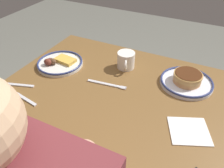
{
  "coord_description": "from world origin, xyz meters",
  "views": [
    {
      "loc": [
        -0.3,
        0.72,
        1.4
      ],
      "look_at": [
        0.06,
        -0.02,
        0.76
      ],
      "focal_mm": 35.08,
      "sensor_mm": 36.0,
      "label": 1
    }
  ],
  "objects_px": {
    "paper_napkin": "(189,131)",
    "fork_near": "(21,96)",
    "coffee_mug": "(126,60)",
    "fork_far": "(107,84)",
    "plate_near_main": "(187,80)",
    "butter_knife": "(12,84)",
    "plate_center_pancakes": "(60,63)"
  },
  "relations": [
    {
      "from": "plate_center_pancakes",
      "to": "coffee_mug",
      "type": "distance_m",
      "value": 0.37
    },
    {
      "from": "plate_near_main",
      "to": "plate_center_pancakes",
      "type": "xyz_separation_m",
      "value": [
        0.67,
        0.13,
        -0.01
      ]
    },
    {
      "from": "plate_near_main",
      "to": "paper_napkin",
      "type": "bearing_deg",
      "value": 103.43
    },
    {
      "from": "paper_napkin",
      "to": "fork_near",
      "type": "bearing_deg",
      "value": 10.44
    },
    {
      "from": "plate_center_pancakes",
      "to": "butter_knife",
      "type": "distance_m",
      "value": 0.27
    },
    {
      "from": "coffee_mug",
      "to": "butter_knife",
      "type": "relative_size",
      "value": 0.56
    },
    {
      "from": "paper_napkin",
      "to": "fork_far",
      "type": "relative_size",
      "value": 0.74
    },
    {
      "from": "paper_napkin",
      "to": "butter_knife",
      "type": "relative_size",
      "value": 0.68
    },
    {
      "from": "plate_near_main",
      "to": "plate_center_pancakes",
      "type": "bearing_deg",
      "value": 11.35
    },
    {
      "from": "plate_near_main",
      "to": "fork_near",
      "type": "relative_size",
      "value": 1.27
    },
    {
      "from": "plate_center_pancakes",
      "to": "fork_far",
      "type": "bearing_deg",
      "value": 172.04
    },
    {
      "from": "fork_near",
      "to": "plate_near_main",
      "type": "bearing_deg",
      "value": -146.75
    },
    {
      "from": "coffee_mug",
      "to": "fork_near",
      "type": "bearing_deg",
      "value": 52.76
    },
    {
      "from": "plate_near_main",
      "to": "plate_center_pancakes",
      "type": "distance_m",
      "value": 0.68
    },
    {
      "from": "fork_near",
      "to": "fork_far",
      "type": "bearing_deg",
      "value": -140.87
    },
    {
      "from": "fork_far",
      "to": "plate_near_main",
      "type": "bearing_deg",
      "value": -152.83
    },
    {
      "from": "fork_near",
      "to": "fork_far",
      "type": "xyz_separation_m",
      "value": [
        -0.31,
        -0.26,
        0.0
      ]
    },
    {
      "from": "plate_near_main",
      "to": "coffee_mug",
      "type": "height_order",
      "value": "coffee_mug"
    },
    {
      "from": "coffee_mug",
      "to": "paper_napkin",
      "type": "height_order",
      "value": "coffee_mug"
    },
    {
      "from": "plate_near_main",
      "to": "coffee_mug",
      "type": "distance_m",
      "value": 0.33
    },
    {
      "from": "plate_center_pancakes",
      "to": "butter_knife",
      "type": "relative_size",
      "value": 1.14
    },
    {
      "from": "plate_near_main",
      "to": "fork_near",
      "type": "height_order",
      "value": "plate_near_main"
    },
    {
      "from": "coffee_mug",
      "to": "fork_far",
      "type": "height_order",
      "value": "coffee_mug"
    },
    {
      "from": "coffee_mug",
      "to": "butter_knife",
      "type": "height_order",
      "value": "coffee_mug"
    },
    {
      "from": "plate_center_pancakes",
      "to": "paper_napkin",
      "type": "distance_m",
      "value": 0.76
    },
    {
      "from": "plate_center_pancakes",
      "to": "fork_near",
      "type": "bearing_deg",
      "value": 91.14
    },
    {
      "from": "plate_center_pancakes",
      "to": "butter_knife",
      "type": "height_order",
      "value": "plate_center_pancakes"
    },
    {
      "from": "paper_napkin",
      "to": "plate_near_main",
      "type": "bearing_deg",
      "value": -76.57
    },
    {
      "from": "fork_far",
      "to": "butter_knife",
      "type": "height_order",
      "value": "same"
    },
    {
      "from": "plate_center_pancakes",
      "to": "paper_napkin",
      "type": "height_order",
      "value": "plate_center_pancakes"
    },
    {
      "from": "plate_near_main",
      "to": "butter_knife",
      "type": "distance_m",
      "value": 0.86
    },
    {
      "from": "paper_napkin",
      "to": "fork_far",
      "type": "height_order",
      "value": "fork_far"
    }
  ]
}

